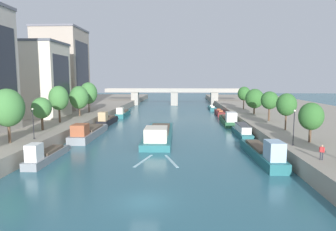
% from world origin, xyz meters
% --- Properties ---
extents(ground_plane, '(400.00, 400.00, 0.00)m').
position_xyz_m(ground_plane, '(0.00, 0.00, 0.00)').
color(ground_plane, '#2D6070').
extents(quay_left, '(36.00, 170.00, 2.06)m').
position_xyz_m(quay_left, '(-34.12, 55.00, 1.03)').
color(quay_left, gray).
rests_on(quay_left, ground).
extents(quay_right, '(36.00, 170.00, 2.06)m').
position_xyz_m(quay_right, '(34.12, 55.00, 1.03)').
color(quay_right, gray).
rests_on(quay_right, ground).
extents(barge_midriver, '(5.13, 23.53, 3.10)m').
position_xyz_m(barge_midriver, '(-0.93, 27.32, 0.90)').
color(barge_midriver, '#23666B').
rests_on(barge_midriver, ground).
extents(wake_behind_barge, '(5.60, 5.94, 0.03)m').
position_xyz_m(wake_behind_barge, '(0.07, 12.93, 0.01)').
color(wake_behind_barge, '#A0CCD6').
rests_on(wake_behind_barge, ground).
extents(moored_boat_left_far, '(2.08, 10.87, 2.94)m').
position_xyz_m(moored_boat_left_far, '(-14.36, 12.08, 0.85)').
color(moored_boat_left_far, gray).
rests_on(moored_boat_left_far, ground).
extents(moored_boat_left_gap_after, '(3.38, 15.66, 3.13)m').
position_xyz_m(moored_boat_left_gap_after, '(-13.80, 27.76, 0.96)').
color(moored_boat_left_gap_after, gray).
rests_on(moored_boat_left_gap_after, ground).
extents(moored_boat_left_near, '(2.43, 11.77, 3.31)m').
position_xyz_m(moored_boat_left_near, '(-14.39, 43.34, 1.00)').
color(moored_boat_left_near, black).
rests_on(moored_boat_left_near, ground).
extents(moored_boat_left_downstream, '(2.58, 12.86, 2.87)m').
position_xyz_m(moored_boat_left_downstream, '(-13.84, 58.65, 0.87)').
color(moored_boat_left_downstream, '#23666B').
rests_on(moored_boat_left_downstream, ground).
extents(moored_boat_right_far, '(2.91, 14.98, 3.41)m').
position_xyz_m(moored_boat_right_far, '(13.92, 14.01, 1.00)').
color(moored_boat_right_far, '#23666B').
rests_on(moored_boat_right_far, ground).
extents(moored_boat_right_midway, '(2.14, 11.18, 2.30)m').
position_xyz_m(moored_boat_right_midway, '(14.46, 30.29, 0.96)').
color(moored_boat_right_midway, '#23666B').
rests_on(moored_boat_right_midway, ground).
extents(moored_boat_right_upstream, '(3.53, 15.83, 3.27)m').
position_xyz_m(moored_boat_right_upstream, '(14.30, 45.61, 0.97)').
color(moored_boat_right_upstream, '#235633').
rests_on(moored_boat_right_upstream, ground).
extents(moored_boat_right_near, '(2.25, 11.71, 2.35)m').
position_xyz_m(moored_boat_right_near, '(14.30, 63.15, 0.66)').
color(moored_boat_right_near, maroon).
rests_on(moored_boat_right_near, ground).
extents(moored_boat_right_downstream, '(2.16, 11.81, 2.11)m').
position_xyz_m(moored_boat_right_downstream, '(13.58, 78.39, 0.54)').
color(moored_boat_right_downstream, '#23666B').
rests_on(moored_boat_right_downstream, ground).
extents(tree_left_third, '(4.27, 4.27, 7.29)m').
position_xyz_m(tree_left_third, '(-19.87, 13.41, 6.81)').
color(tree_left_third, brown).
rests_on(tree_left_third, quay_left).
extents(tree_left_far, '(3.28, 3.28, 5.51)m').
position_xyz_m(tree_left_far, '(-20.28, 23.55, 5.77)').
color(tree_left_far, brown).
rests_on(tree_left_far, quay_left).
extents(tree_left_end_of_row, '(3.79, 3.79, 7.23)m').
position_xyz_m(tree_left_end_of_row, '(-20.93, 32.10, 6.89)').
color(tree_left_end_of_row, brown).
rests_on(tree_left_end_of_row, quay_left).
extents(tree_left_second, '(4.34, 4.34, 6.95)m').
position_xyz_m(tree_left_second, '(-20.52, 42.24, 6.38)').
color(tree_left_second, brown).
rests_on(tree_left_second, quay_left).
extents(tree_left_by_lamp, '(4.41, 4.41, 7.70)m').
position_xyz_m(tree_left_by_lamp, '(-20.84, 50.12, 6.99)').
color(tree_left_by_lamp, brown).
rests_on(tree_left_by_lamp, quay_left).
extents(tree_right_third, '(3.23, 3.23, 5.41)m').
position_xyz_m(tree_right_third, '(20.62, 15.91, 5.59)').
color(tree_right_third, brown).
rests_on(tree_right_third, quay_right).
extents(tree_right_end_of_row, '(3.30, 3.30, 6.19)m').
position_xyz_m(tree_right_end_of_row, '(20.69, 25.64, 6.35)').
color(tree_right_end_of_row, brown).
rests_on(tree_right_end_of_row, quay_right).
extents(tree_right_far, '(3.48, 3.48, 6.05)m').
position_xyz_m(tree_right_far, '(21.05, 36.47, 6.26)').
color(tree_right_far, brown).
rests_on(tree_right_far, quay_right).
extents(tree_right_nearest, '(4.45, 4.45, 6.17)m').
position_xyz_m(tree_right_nearest, '(20.89, 48.36, 5.85)').
color(tree_right_nearest, brown).
rests_on(tree_right_nearest, quay_right).
extents(tree_right_midway, '(3.56, 3.56, 6.41)m').
position_xyz_m(tree_right_midway, '(20.70, 59.89, 6.50)').
color(tree_right_midway, brown).
rests_on(tree_right_midway, quay_right).
extents(lamppost_left_bank, '(0.28, 0.28, 4.45)m').
position_xyz_m(lamppost_left_bank, '(-17.92, 16.11, 4.51)').
color(lamppost_left_bank, black).
rests_on(lamppost_left_bank, quay_left).
extents(lamppost_right_bank, '(0.28, 0.28, 4.66)m').
position_xyz_m(lamppost_right_bank, '(17.60, 13.75, 4.62)').
color(lamppost_right_bank, black).
rests_on(lamppost_right_bank, quay_right).
extents(building_left_far_end, '(14.96, 10.98, 16.78)m').
position_xyz_m(building_left_far_end, '(-31.08, 40.93, 10.46)').
color(building_left_far_end, beige).
rests_on(building_left_far_end, quay_left).
extents(building_left_middle, '(12.34, 13.30, 22.68)m').
position_xyz_m(building_left_middle, '(-31.08, 58.76, 13.42)').
color(building_left_middle, '#A89989').
rests_on(building_left_middle, quay_left).
extents(bridge_far, '(56.24, 4.40, 6.78)m').
position_xyz_m(bridge_far, '(0.00, 95.21, 4.26)').
color(bridge_far, '#9E998E').
rests_on(bridge_far, ground).
extents(person_on_quay, '(0.43, 0.37, 1.62)m').
position_xyz_m(person_on_quay, '(18.08, 6.94, 2.99)').
color(person_on_quay, '#2D2D38').
rests_on(person_on_quay, quay_right).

